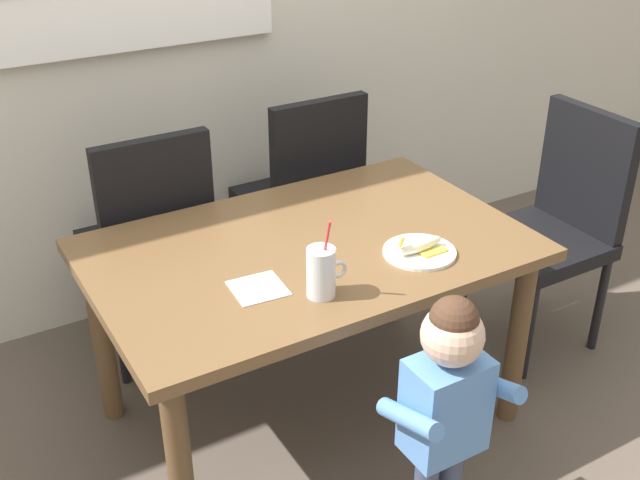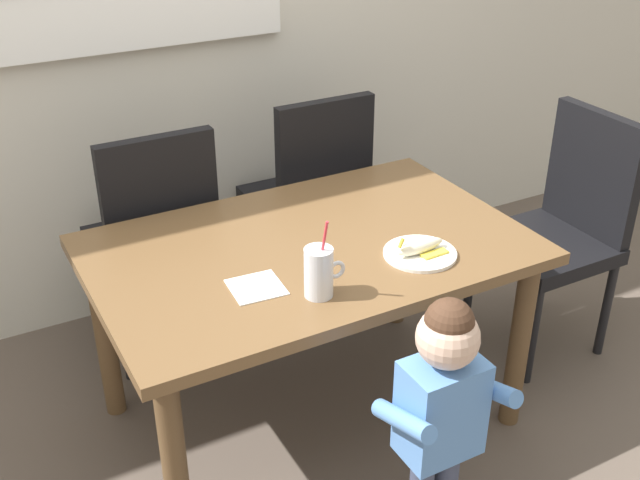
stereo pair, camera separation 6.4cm
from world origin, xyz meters
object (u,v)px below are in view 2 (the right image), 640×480
at_px(toddler_standing, 442,398).
at_px(milk_cup, 319,275).
at_px(peeled_banana, 421,247).
at_px(dining_chair_right, 312,189).
at_px(dining_chair_left, 155,232).
at_px(dining_chair_far, 564,221).
at_px(snack_plate, 420,254).
at_px(dining_table, 310,269).
at_px(paper_napkin, 256,287).

bearing_deg(toddler_standing, milk_cup, 116.32).
bearing_deg(peeled_banana, toddler_standing, -116.33).
distance_m(dining_chair_right, peeled_banana, 0.95).
height_order(dining_chair_left, dining_chair_right, same).
bearing_deg(dining_chair_far, milk_cup, -78.74).
height_order(dining_chair_right, snack_plate, dining_chair_right).
height_order(dining_table, paper_napkin, paper_napkin).
bearing_deg(snack_plate, dining_chair_right, 83.33).
xyz_separation_m(dining_table, milk_cup, (-0.12, -0.28, 0.16)).
distance_m(dining_chair_far, toddler_standing, 1.20).
bearing_deg(peeled_banana, milk_cup, -172.90).
distance_m(dining_chair_right, milk_cup, 1.12).
relative_size(dining_table, dining_chair_right, 1.44).
xyz_separation_m(milk_cup, peeled_banana, (0.39, 0.05, -0.04)).
bearing_deg(dining_table, peeled_banana, -40.79).
relative_size(dining_chair_right, peeled_banana, 5.56).
bearing_deg(dining_chair_right, dining_chair_left, 5.07).
xyz_separation_m(milk_cup, paper_napkin, (-0.14, 0.12, -0.06)).
relative_size(toddler_standing, snack_plate, 3.64).
distance_m(toddler_standing, paper_napkin, 0.61).
height_order(toddler_standing, peeled_banana, toddler_standing).
xyz_separation_m(snack_plate, peeled_banana, (-0.00, -0.00, 0.03)).
bearing_deg(snack_plate, toddler_standing, -116.24).
xyz_separation_m(toddler_standing, paper_napkin, (-0.32, 0.49, 0.18)).
bearing_deg(dining_chair_far, toddler_standing, -59.49).
relative_size(dining_table, dining_chair_left, 1.44).
relative_size(dining_chair_left, paper_napkin, 6.40).
bearing_deg(dining_chair_left, snack_plate, 124.62).
relative_size(dining_table, toddler_standing, 1.65).
relative_size(dining_chair_far, toddler_standing, 1.15).
relative_size(dining_chair_left, toddler_standing, 1.15).
bearing_deg(milk_cup, dining_chair_left, 102.81).
bearing_deg(snack_plate, milk_cup, -172.56).
bearing_deg(dining_chair_far, peeled_banana, -76.83).
relative_size(snack_plate, peeled_banana, 1.33).
bearing_deg(dining_chair_far, paper_napkin, -84.91).
bearing_deg(dining_table, snack_plate, -40.46).
distance_m(milk_cup, paper_napkin, 0.20).
distance_m(dining_chair_far, snack_plate, 0.86).
distance_m(dining_chair_far, peeled_banana, 0.87).
height_order(dining_table, dining_chair_far, dining_chair_far).
bearing_deg(dining_chair_left, paper_napkin, 94.67).
bearing_deg(snack_plate, paper_napkin, 172.44).
xyz_separation_m(dining_chair_left, dining_chair_right, (0.70, 0.06, 0.00)).
bearing_deg(milk_cup, snack_plate, 7.44).
xyz_separation_m(dining_chair_far, snack_plate, (-0.83, -0.19, 0.17)).
bearing_deg(milk_cup, toddler_standing, -63.68).
xyz_separation_m(snack_plate, paper_napkin, (-0.53, 0.07, -0.00)).
bearing_deg(dining_chair_far, dining_chair_right, -135.53).
distance_m(dining_chair_right, toddler_standing, 1.37).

